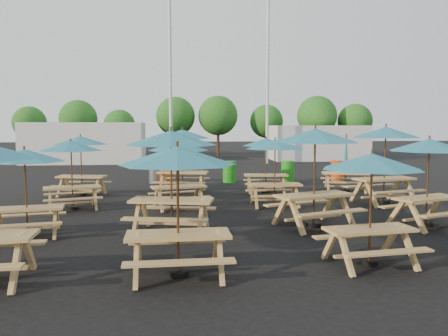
{
  "coord_description": "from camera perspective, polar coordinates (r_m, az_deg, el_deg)",
  "views": [
    {
      "loc": [
        -1.58,
        -13.43,
        2.53
      ],
      "look_at": [
        0.0,
        1.5,
        1.1
      ],
      "focal_mm": 35.0,
      "sensor_mm": 36.0,
      "label": 1
    }
  ],
  "objects": [
    {
      "name": "tree_2",
      "position": [
        37.39,
        -13.5,
        5.45
      ],
      "size": [
        2.59,
        2.59,
        3.93
      ],
      "color": "#382314",
      "rests_on": "ground"
    },
    {
      "name": "picnic_unit_2",
      "position": [
        13.99,
        -19.35,
        2.24
      ],
      "size": [
        2.28,
        2.28,
        2.12
      ],
      "rotation": [
        0.0,
        0.0,
        0.27
      ],
      "color": "tan",
      "rests_on": "ground"
    },
    {
      "name": "ground",
      "position": [
        13.76,
        0.66,
        -5.16
      ],
      "size": [
        120.0,
        120.0,
        0.0
      ],
      "primitive_type": "plane",
      "color": "black",
      "rests_on": "ground"
    },
    {
      "name": "picnic_unit_14",
      "position": [
        15.17,
        20.37,
        3.84
      ],
      "size": [
        2.69,
        2.69,
        2.55
      ],
      "rotation": [
        0.0,
        0.0,
        0.24
      ],
      "color": "tan",
      "rests_on": "ground"
    },
    {
      "name": "mast_0",
      "position": [
        27.65,
        -7.04,
        12.62
      ],
      "size": [
        0.2,
        0.2,
        12.0
      ],
      "primitive_type": "cylinder",
      "color": "silver",
      "rests_on": "ground"
    },
    {
      "name": "tree_4",
      "position": [
        37.86,
        -0.78,
        6.86
      ],
      "size": [
        3.41,
        3.41,
        5.17
      ],
      "color": "#382314",
      "rests_on": "ground"
    },
    {
      "name": "picnic_unit_1",
      "position": [
        10.88,
        -24.6,
        0.89
      ],
      "size": [
        2.07,
        2.07,
        2.04
      ],
      "rotation": [
        0.0,
        0.0,
        0.17
      ],
      "color": "tan",
      "rests_on": "ground"
    },
    {
      "name": "picnic_unit_3",
      "position": [
        16.68,
        -18.22,
        3.01
      ],
      "size": [
        2.25,
        2.25,
        2.2
      ],
      "rotation": [
        0.0,
        0.0,
        -0.18
      ],
      "color": "tan",
      "rests_on": "ground"
    },
    {
      "name": "picnic_unit_15",
      "position": [
        17.54,
        15.59,
        -0.01
      ],
      "size": [
        2.08,
        1.92,
        2.25
      ],
      "rotation": [
        0.0,
        0.0,
        -0.25
      ],
      "color": "tan",
      "rests_on": "ground"
    },
    {
      "name": "picnic_unit_5",
      "position": [
        10.27,
        -6.94,
        3.12
      ],
      "size": [
        2.56,
        2.56,
        2.46
      ],
      "rotation": [
        0.0,
        0.0,
        -0.21
      ],
      "color": "tan",
      "rests_on": "ground"
    },
    {
      "name": "picnic_unit_11",
      "position": [
        16.69,
        5.52,
        2.96
      ],
      "size": [
        2.01,
        2.01,
        2.1
      ],
      "rotation": [
        0.0,
        0.0,
        -0.09
      ],
      "color": "tan",
      "rests_on": "ground"
    },
    {
      "name": "tree_0",
      "position": [
        40.65,
        -24.06,
        5.4
      ],
      "size": [
        2.8,
        2.8,
        4.24
      ],
      "color": "#382314",
      "rests_on": "ground"
    },
    {
      "name": "picnic_unit_9",
      "position": [
        11.11,
        11.81,
        3.42
      ],
      "size": [
        2.79,
        2.79,
        2.51
      ],
      "rotation": [
        0.0,
        0.0,
        0.33
      ],
      "color": "tan",
      "rests_on": "ground"
    },
    {
      "name": "tree_3",
      "position": [
        38.16,
        -6.35,
        6.73
      ],
      "size": [
        3.36,
        3.36,
        5.09
      ],
      "color": "#382314",
      "rests_on": "ground"
    },
    {
      "name": "waste_bin_4",
      "position": [
        20.81,
        14.57,
        -0.38
      ],
      "size": [
        0.6,
        0.6,
        0.96
      ],
      "primitive_type": "cylinder",
      "color": "#CC400C",
      "rests_on": "ground"
    },
    {
      "name": "picnic_unit_10",
      "position": [
        13.88,
        6.69,
        2.58
      ],
      "size": [
        1.91,
        1.91,
        2.14
      ],
      "rotation": [
        0.0,
        0.0,
        -0.02
      ],
      "color": "tan",
      "rests_on": "ground"
    },
    {
      "name": "picnic_unit_13",
      "position": [
        12.1,
        25.21,
        2.11
      ],
      "size": [
        2.48,
        2.48,
        2.25
      ],
      "rotation": [
        0.0,
        0.0,
        0.32
      ],
      "color": "tan",
      "rests_on": "ground"
    },
    {
      "name": "tree_5",
      "position": [
        38.9,
        5.56,
        6.08
      ],
      "size": [
        2.94,
        2.94,
        4.45
      ],
      "color": "#382314",
      "rests_on": "ground"
    },
    {
      "name": "waste_bin_3",
      "position": [
        20.21,
        8.32,
        -0.43
      ],
      "size": [
        0.6,
        0.6,
        0.96
      ],
      "primitive_type": "cylinder",
      "color": "#1E8C19",
      "rests_on": "ground"
    },
    {
      "name": "tree_7",
      "position": [
        39.41,
        16.74,
        5.89
      ],
      "size": [
        2.95,
        2.95,
        4.48
      ],
      "color": "#382314",
      "rests_on": "ground"
    },
    {
      "name": "waste_bin_1",
      "position": [
        19.57,
        -7.65,
        -0.61
      ],
      "size": [
        0.6,
        0.6,
        0.96
      ],
      "primitive_type": "cylinder",
      "color": "#CC400C",
      "rests_on": "ground"
    },
    {
      "name": "event_tent_1",
      "position": [
        34.14,
        12.03,
        3.27
      ],
      "size": [
        7.0,
        4.0,
        2.6
      ],
      "primitive_type": "cube",
      "color": "silver",
      "rests_on": "ground"
    },
    {
      "name": "waste_bin_0",
      "position": [
        19.68,
        -8.91,
        -0.6
      ],
      "size": [
        0.6,
        0.6,
        0.96
      ],
      "primitive_type": "cylinder",
      "color": "gray",
      "rests_on": "ground"
    },
    {
      "name": "waste_bin_2",
      "position": [
        19.81,
        0.73,
        -0.49
      ],
      "size": [
        0.6,
        0.6,
        0.96
      ],
      "primitive_type": "cylinder",
      "color": "#1E8C19",
      "rests_on": "ground"
    },
    {
      "name": "picnic_unit_4",
      "position": [
        7.27,
        -6.1,
        0.62
      ],
      "size": [
        2.01,
        2.01,
        2.23
      ],
      "rotation": [
        0.0,
        0.0,
        0.03
      ],
      "color": "tan",
      "rests_on": "ground"
    },
    {
      "name": "picnic_unit_8",
      "position": [
        8.28,
        18.74,
        -0.01
      ],
      "size": [
        2.03,
        2.03,
        2.07
      ],
      "rotation": [
        0.0,
        0.0,
        0.13
      ],
      "color": "tan",
      "rests_on": "ground"
    },
    {
      "name": "picnic_unit_7",
      "position": [
        16.65,
        -5.47,
        3.95
      ],
      "size": [
        2.5,
        2.5,
        2.44
      ],
      "rotation": [
        0.0,
        0.0,
        -0.19
      ],
      "color": "tan",
      "rests_on": "ground"
    },
    {
      "name": "tree_1",
      "position": [
        38.22,
        -18.49,
        6.1
      ],
      "size": [
        3.11,
        3.11,
        4.72
      ],
      "color": "#382314",
      "rests_on": "ground"
    },
    {
      "name": "event_tent_0",
      "position": [
        32.1,
        -17.61,
        3.18
      ],
      "size": [
        8.0,
        4.0,
        2.8
      ],
      "primitive_type": "cube",
      "color": "silver",
      "rests_on": "ground"
    },
    {
      "name": "picnic_unit_6",
      "position": [
        13.45,
        -5.97,
        2.38
      ],
      "size": [
        2.26,
        2.26,
        2.11
      ],
      "rotation": [
        0.0,
        0.0,
        0.26
      ],
      "color": "tan",
      "rests_on": "ground"
    },
    {
      "name": "mast_1",
      "position": [
        30.25,
        5.71,
        12.01
      ],
      "size": [
        0.2,
        0.2,
        12.0
      ],
      "primitive_type": "cylinder",
      "color": "silver",
      "rests_on": "ground"
    },
    {
      "name": "tree_6",
      "position": [
        38.21,
        12.05,
        6.68
      ],
      "size": [
        3.38,
        3.38,
        5.13
      ],
      "color": "#382314",
      "rests_on": "ground"
    }
  ]
}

